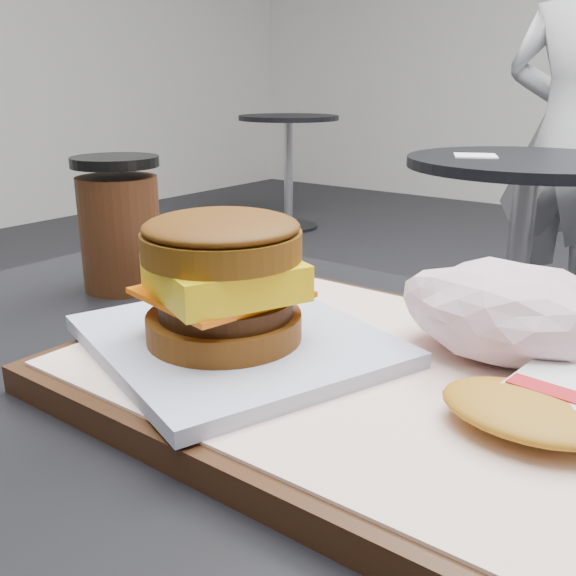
# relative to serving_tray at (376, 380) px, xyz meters

# --- Properties ---
(serving_tray) EXTENTS (0.38, 0.28, 0.02)m
(serving_tray) POSITION_rel_serving_tray_xyz_m (0.00, 0.00, 0.00)
(serving_tray) COLOR black
(serving_tray) RESTS_ON customer_table
(breakfast_sandwich) EXTENTS (0.24, 0.22, 0.09)m
(breakfast_sandwich) POSITION_rel_serving_tray_xyz_m (-0.09, -0.04, 0.05)
(breakfast_sandwich) COLOR silver
(breakfast_sandwich) RESTS_ON serving_tray
(hash_brown) EXTENTS (0.12, 0.09, 0.02)m
(hash_brown) POSITION_rel_serving_tray_xyz_m (0.11, -0.01, 0.02)
(hash_brown) COLOR silver
(hash_brown) RESTS_ON serving_tray
(crumpled_wrapper) EXTENTS (0.13, 0.11, 0.06)m
(crumpled_wrapper) POSITION_rel_serving_tray_xyz_m (0.06, 0.07, 0.04)
(crumpled_wrapper) COLOR white
(crumpled_wrapper) RESTS_ON serving_tray
(coffee_cup) EXTENTS (0.08, 0.08, 0.12)m
(coffee_cup) POSITION_rel_serving_tray_xyz_m (-0.30, 0.05, 0.05)
(coffee_cup) COLOR #3F1F0F
(coffee_cup) RESTS_ON customer_table
(neighbor_table) EXTENTS (0.70, 0.70, 0.75)m
(neighbor_table) POSITION_rel_serving_tray_xyz_m (-0.40, 1.59, -0.23)
(neighbor_table) COLOR black
(neighbor_table) RESTS_ON ground
(napkin) EXTENTS (0.16, 0.16, 0.00)m
(napkin) POSITION_rel_serving_tray_xyz_m (-0.54, 1.53, -0.03)
(napkin) COLOR white
(napkin) RESTS_ON neighbor_table
(patron) EXTENTS (0.62, 0.46, 1.54)m
(patron) POSITION_rel_serving_tray_xyz_m (-0.43, 2.20, -0.01)
(patron) COLOR silver
(patron) RESTS_ON ground
(bg_table_mid) EXTENTS (0.66, 0.66, 0.75)m
(bg_table_mid) POSITION_rel_serving_tray_xyz_m (-2.45, 3.14, -0.22)
(bg_table_mid) COLOR black
(bg_table_mid) RESTS_ON ground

